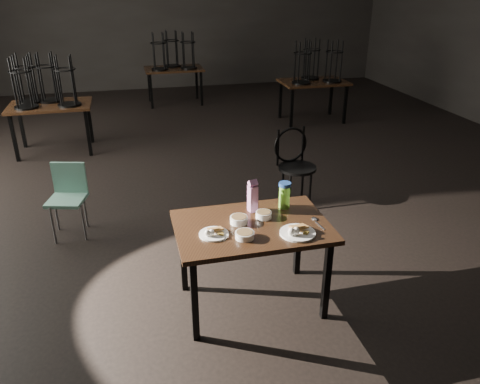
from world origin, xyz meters
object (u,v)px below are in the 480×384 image
object	(u,v)px
water_bottle	(285,195)
bentwood_chair	(295,161)
school_chair	(68,193)
main_table	(252,233)
juice_carton	(253,197)

from	to	relation	value
water_bottle	bentwood_chair	world-z (taller)	water_bottle
water_bottle	school_chair	distance (m)	2.37
main_table	water_bottle	xyz separation A→B (m)	(0.34, 0.23, 0.19)
water_bottle	bentwood_chair	distance (m)	1.63
main_table	bentwood_chair	distance (m)	1.96
main_table	bentwood_chair	world-z (taller)	bentwood_chair
juice_carton	main_table	bearing A→B (deg)	-105.77
juice_carton	school_chair	size ratio (longest dim) A/B	0.36
juice_carton	bentwood_chair	world-z (taller)	juice_carton
bentwood_chair	school_chair	xyz separation A→B (m)	(-2.52, -0.09, -0.09)
juice_carton	school_chair	bearing A→B (deg)	139.33
water_bottle	school_chair	xyz separation A→B (m)	(-1.88, 1.38, -0.40)
juice_carton	bentwood_chair	distance (m)	1.76
juice_carton	water_bottle	bearing A→B (deg)	-0.33
school_chair	main_table	bearing A→B (deg)	-31.19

